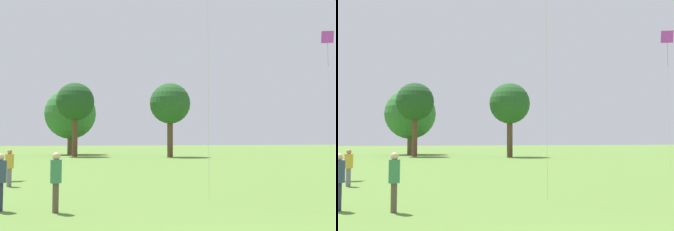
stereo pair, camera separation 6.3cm
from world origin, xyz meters
TOP-DOWN VIEW (x-y plane):
  - person_standing_1 at (-4.92, 7.75)m, footprint 0.51×0.51m
  - person_standing_3 at (-5.29, 14.54)m, footprint 0.48×0.48m
  - person_standing_4 at (-3.25, 6.97)m, footprint 0.47×0.47m
  - kite_2 at (16.30, 18.85)m, footprint 0.91×0.55m
  - distant_tree_0 at (11.43, 43.55)m, footprint 5.33×5.33m
  - distant_tree_1 at (-0.44, 48.12)m, footprint 5.04×5.04m
  - distant_tree_2 at (-0.70, 55.77)m, footprint 7.68×7.68m

SIDE VIEW (x-z plane):
  - person_standing_3 at x=-5.29m, z-range 0.16..1.92m
  - person_standing_1 at x=-4.92m, z-range 0.17..1.95m
  - person_standing_4 at x=-3.25m, z-range 0.19..2.02m
  - distant_tree_2 at x=-0.70m, z-range 1.16..11.21m
  - distant_tree_0 at x=11.43m, z-range 2.08..11.75m
  - distant_tree_1 at x=-0.44m, z-range 2.31..12.18m
  - kite_2 at x=16.30m, z-range 4.35..14.69m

